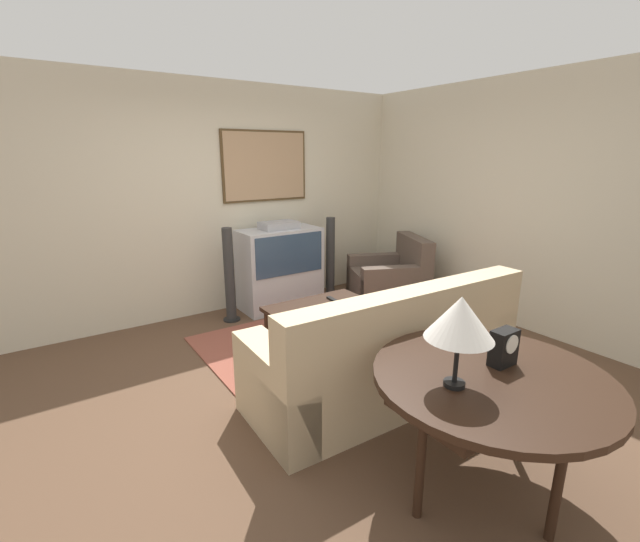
{
  "coord_description": "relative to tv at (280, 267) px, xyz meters",
  "views": [
    {
      "loc": [
        -1.78,
        -2.78,
        1.89
      ],
      "look_at": [
        0.54,
        0.64,
        0.75
      ],
      "focal_mm": 24.0,
      "sensor_mm": 36.0,
      "label": 1
    }
  ],
  "objects": [
    {
      "name": "console_table",
      "position": [
        -0.55,
        -3.36,
        0.16
      ],
      "size": [
        1.28,
        1.28,
        0.74
      ],
      "color": "black",
      "rests_on": "ground_plane"
    },
    {
      "name": "armchair",
      "position": [
        1.26,
        -0.66,
        -0.23
      ],
      "size": [
        1.15,
        1.14,
        0.86
      ],
      "rotation": [
        0.0,
        0.0,
        -1.99
      ],
      "color": "brown",
      "rests_on": "ground_plane"
    },
    {
      "name": "wall_back",
      "position": [
        -0.69,
        0.36,
        0.84
      ],
      "size": [
        12.0,
        0.1,
        2.7
      ],
      "color": "beige",
      "rests_on": "ground_plane"
    },
    {
      "name": "area_rug",
      "position": [
        -0.2,
        -1.17,
        -0.51
      ],
      "size": [
        2.28,
        1.74,
        0.01
      ],
      "color": "brown",
      "rests_on": "ground_plane"
    },
    {
      "name": "table_lamp",
      "position": [
        -0.82,
        -3.32,
        0.59
      ],
      "size": [
        0.34,
        0.34,
        0.48
      ],
      "color": "black",
      "rests_on": "console_table"
    },
    {
      "name": "ground_plane",
      "position": [
        -0.7,
        -1.77,
        -0.52
      ],
      "size": [
        12.0,
        12.0,
        0.0
      ],
      "primitive_type": "plane",
      "color": "brown"
    },
    {
      "name": "mantel_clock",
      "position": [
        -0.41,
        -3.32,
        0.33
      ],
      "size": [
        0.16,
        0.1,
        0.21
      ],
      "color": "black",
      "rests_on": "console_table"
    },
    {
      "name": "remote",
      "position": [
        -0.03,
        -1.15,
        -0.08
      ],
      "size": [
        0.06,
        0.16,
        0.02
      ],
      "color": "black",
      "rests_on": "coffee_table"
    },
    {
      "name": "speaker_tower_left",
      "position": [
        -0.71,
        -0.09,
        0.01
      ],
      "size": [
        0.2,
        0.2,
        1.1
      ],
      "color": "black",
      "rests_on": "ground_plane"
    },
    {
      "name": "coffee_table",
      "position": [
        -0.21,
        -1.2,
        -0.14
      ],
      "size": [
        1.06,
        0.59,
        0.42
      ],
      "color": "black",
      "rests_on": "ground_plane"
    },
    {
      "name": "wall_right",
      "position": [
        1.93,
        -1.77,
        0.83
      ],
      "size": [
        0.06,
        12.0,
        2.7
      ],
      "color": "beige",
      "rests_on": "ground_plane"
    },
    {
      "name": "couch",
      "position": [
        -0.32,
        -2.31,
        -0.17
      ],
      "size": [
        2.2,
        0.91,
        0.97
      ],
      "rotation": [
        0.0,
        0.0,
        3.11
      ],
      "color": "#CCB289",
      "rests_on": "ground_plane"
    },
    {
      "name": "tv",
      "position": [
        0.0,
        0.0,
        0.0
      ],
      "size": [
        1.0,
        0.51,
        1.09
      ],
      "color": "#B7B7BC",
      "rests_on": "ground_plane"
    },
    {
      "name": "speaker_tower_right",
      "position": [
        0.71,
        -0.09,
        0.01
      ],
      "size": [
        0.2,
        0.2,
        1.1
      ],
      "color": "black",
      "rests_on": "ground_plane"
    }
  ]
}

